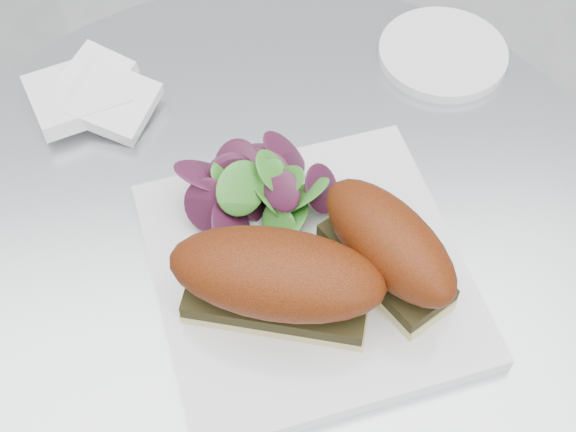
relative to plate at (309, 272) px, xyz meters
name	(u,v)px	position (x,y,z in m)	size (l,w,h in m)	color
table	(276,350)	(-0.03, 0.05, -0.25)	(0.70, 0.70, 0.73)	silver
plate	(309,272)	(0.00, 0.00, 0.00)	(0.26, 0.26, 0.02)	silver
sandwich_left	(277,280)	(-0.03, -0.03, 0.05)	(0.19, 0.12, 0.08)	#CFC281
sandwich_right	(388,247)	(0.06, -0.01, 0.05)	(0.13, 0.15, 0.08)	#CFC281
salad	(272,192)	(-0.03, 0.07, 0.03)	(0.12, 0.12, 0.05)	#3E8D2E
napkin	(98,104)	(-0.19, 0.22, 0.00)	(0.12, 0.12, 0.02)	white
saucer	(443,54)	(0.17, 0.26, 0.00)	(0.14, 0.14, 0.01)	silver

